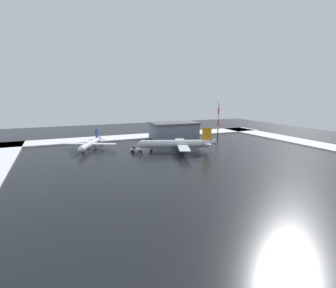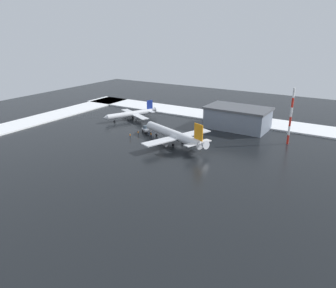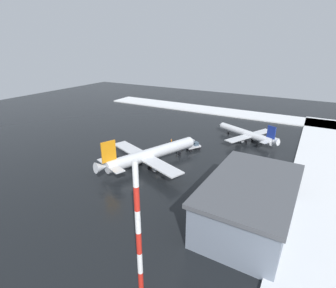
% 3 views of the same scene
% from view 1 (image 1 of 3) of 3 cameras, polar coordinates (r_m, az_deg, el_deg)
% --- Properties ---
extents(ground_plane, '(240.00, 240.00, 0.00)m').
position_cam_1_polar(ground_plane, '(103.75, 3.34, -2.43)').
color(ground_plane, black).
extents(snow_bank_far, '(152.00, 16.00, 0.54)m').
position_cam_1_polar(snow_bank_far, '(149.17, -5.36, 1.73)').
color(snow_bank_far, white).
rests_on(snow_bank_far, ground_plane).
extents(snow_bank_left, '(14.00, 116.00, 0.54)m').
position_cam_1_polar(snow_bank_left, '(146.23, 27.47, 0.36)').
color(snow_bank_left, white).
rests_on(snow_bank_left, ground_plane).
extents(airplane_distant_tail, '(32.39, 27.40, 10.02)m').
position_cam_1_polar(airplane_distant_tail, '(109.54, 2.00, 0.06)').
color(airplane_distant_tail, silver).
rests_on(airplane_distant_tail, ground_plane).
extents(airplane_parked_starboard, '(20.49, 24.08, 7.67)m').
position_cam_1_polar(airplane_parked_starboard, '(118.04, -16.57, 0.02)').
color(airplane_parked_starboard, silver).
rests_on(airplane_parked_starboard, ground_plane).
extents(pushback_tug, '(5.07, 4.29, 2.50)m').
position_cam_1_polar(pushback_tug, '(109.69, -7.01, -1.08)').
color(pushback_tug, silver).
rests_on(pushback_tug, ground_plane).
extents(ground_crew_beside_wing, '(0.36, 0.36, 1.71)m').
position_cam_1_polar(ground_crew_beside_wing, '(101.18, -6.18, -2.25)').
color(ground_crew_beside_wing, black).
rests_on(ground_crew_beside_wing, ground_plane).
extents(ground_crew_by_nose_gear, '(0.36, 0.36, 1.71)m').
position_cam_1_polar(ground_crew_by_nose_gear, '(107.74, -3.94, -1.41)').
color(ground_crew_by_nose_gear, black).
rests_on(ground_crew_by_nose_gear, ground_plane).
extents(ground_crew_mid_apron, '(0.36, 0.36, 1.71)m').
position_cam_1_polar(ground_crew_mid_apron, '(105.42, -6.66, -1.73)').
color(ground_crew_mid_apron, black).
rests_on(ground_crew_mid_apron, ground_plane).
extents(antenna_mast, '(0.70, 0.70, 19.79)m').
position_cam_1_polar(antenna_mast, '(143.32, 10.88, 5.09)').
color(antenna_mast, red).
rests_on(antenna_mast, ground_plane).
extents(cargo_hangar, '(25.37, 15.63, 8.80)m').
position_cam_1_polar(cargo_hangar, '(141.04, 1.28, 2.96)').
color(cargo_hangar, slate).
rests_on(cargo_hangar, ground_plane).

